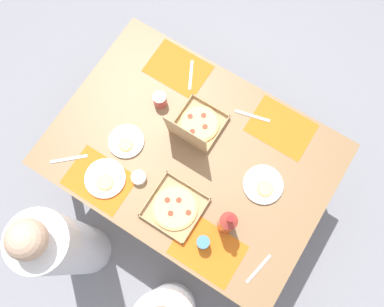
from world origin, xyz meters
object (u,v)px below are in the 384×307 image
at_px(plate_middle, 263,185).
at_px(plate_far_right, 105,179).
at_px(cup_red, 203,243).
at_px(pizza_box_corner_left, 175,207).
at_px(diner_right_seat, 66,246).
at_px(soda_bottle, 227,223).
at_px(condiment_bowl, 139,178).
at_px(pizza_box_edge_far, 196,126).
at_px(cup_dark, 160,100).
at_px(plate_near_left, 126,142).

bearing_deg(plate_middle, plate_far_right, 29.90).
distance_m(plate_far_right, cup_red, 0.64).
xyz_separation_m(pizza_box_corner_left, diner_right_seat, (0.44, 0.50, -0.21)).
relative_size(plate_far_right, soda_bottle, 0.70).
relative_size(condiment_bowl, diner_right_seat, 0.07).
bearing_deg(pizza_box_edge_far, plate_far_right, 62.56).
xyz_separation_m(pizza_box_corner_left, plate_far_right, (0.41, 0.07, -0.00)).
bearing_deg(cup_red, diner_right_seat, 32.62).
height_order(pizza_box_corner_left, plate_middle, pizza_box_corner_left).
xyz_separation_m(pizza_box_corner_left, pizza_box_edge_far, (0.14, -0.45, 0.03)).
relative_size(plate_far_right, cup_dark, 2.53).
distance_m(pizza_box_edge_far, diner_right_seat, 1.03).
bearing_deg(diner_right_seat, pizza_box_corner_left, -130.85).
bearing_deg(plate_middle, soda_bottle, 78.14).
bearing_deg(pizza_box_edge_far, diner_right_seat, 72.79).
xyz_separation_m(plate_middle, condiment_bowl, (0.60, 0.33, 0.01)).
distance_m(pizza_box_edge_far, plate_middle, 0.49).
height_order(plate_near_left, soda_bottle, soda_bottle).
distance_m(soda_bottle, cup_dark, 0.80).
xyz_separation_m(pizza_box_corner_left, condiment_bowl, (0.26, -0.03, 0.01)).
bearing_deg(cup_red, plate_far_right, -0.71).
bearing_deg(condiment_bowl, plate_middle, -151.04).
height_order(pizza_box_edge_far, plate_middle, pizza_box_edge_far).
xyz_separation_m(plate_middle, diner_right_seat, (0.78, 0.87, -0.21)).
bearing_deg(cup_dark, pizza_box_edge_far, 174.79).
distance_m(pizza_box_corner_left, plate_far_right, 0.42).
relative_size(plate_far_right, cup_red, 2.29).
height_order(pizza_box_corner_left, diner_right_seat, diner_right_seat).
height_order(soda_bottle, condiment_bowl, soda_bottle).
distance_m(cup_red, diner_right_seat, 0.83).
height_order(plate_far_right, cup_red, cup_red).
bearing_deg(cup_red, soda_bottle, -110.68).
relative_size(soda_bottle, condiment_bowl, 3.96).
relative_size(plate_middle, diner_right_seat, 0.18).
bearing_deg(pizza_box_corner_left, pizza_box_edge_far, -72.48).
height_order(cup_red, condiment_bowl, cup_red).
distance_m(pizza_box_edge_far, cup_dark, 0.26).
bearing_deg(soda_bottle, pizza_box_corner_left, 12.70).
bearing_deg(pizza_box_corner_left, condiment_bowl, -6.87).
height_order(soda_bottle, cup_dark, soda_bottle).
height_order(plate_near_left, cup_red, cup_red).
bearing_deg(condiment_bowl, cup_dark, -71.34).
bearing_deg(plate_far_right, condiment_bowl, -146.64).
xyz_separation_m(cup_red, condiment_bowl, (0.48, -0.11, -0.03)).
height_order(pizza_box_edge_far, plate_near_left, pizza_box_edge_far).
relative_size(cup_dark, cup_red, 0.90).
relative_size(pizza_box_corner_left, plate_middle, 1.28).
bearing_deg(soda_bottle, diner_right_seat, 38.35).
height_order(pizza_box_edge_far, condiment_bowl, pizza_box_edge_far).
bearing_deg(condiment_bowl, soda_bottle, -176.51).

